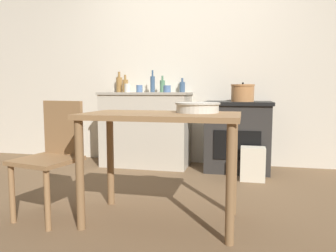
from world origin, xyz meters
TOP-DOWN VIEW (x-y plane):
  - ground_plane at (0.00, 0.00)m, footprint 14.00×14.00m
  - wall_back at (0.00, 1.58)m, footprint 8.00×0.07m
  - counter_cabinet at (-0.48, 1.28)m, footprint 1.09×0.57m
  - stove at (0.64, 1.27)m, footprint 0.77×0.61m
  - work_table at (0.15, -0.43)m, footprint 1.08×0.61m
  - chair at (-0.66, -0.50)m, footprint 0.47×0.47m
  - flour_sack at (0.81, 0.82)m, footprint 0.25×0.17m
  - stock_pot at (0.69, 1.21)m, footprint 0.27×0.27m
  - mixing_bowl_large at (0.39, -0.33)m, footprint 0.32×0.32m
  - bottle_far_left at (-0.91, 1.48)m, footprint 0.08×0.08m
  - bottle_left at (-0.06, 1.47)m, footprint 0.07×0.07m
  - bottle_mid_left at (-0.29, 1.35)m, footprint 0.07×0.07m
  - bottle_center_left at (-0.41, 1.34)m, footprint 0.06×0.06m
  - bottle_center at (-0.79, 1.38)m, footprint 0.07×0.07m
  - cup_center_right at (-0.65, 1.08)m, footprint 0.07×0.07m
  - cup_mid_right at (-0.55, 1.22)m, footprint 0.08×0.08m
  - cup_right at (-0.17, 1.10)m, footprint 0.09×0.09m

SIDE VIEW (x-z plane):
  - ground_plane at x=0.00m, z-range 0.00..0.00m
  - flour_sack at x=0.81m, z-range 0.00..0.35m
  - stove at x=0.64m, z-range 0.00..0.81m
  - counter_cabinet at x=-0.48m, z-range 0.00..0.92m
  - chair at x=-0.66m, z-range 0.04..0.89m
  - work_table at x=0.15m, z-range 0.26..1.04m
  - mixing_bowl_large at x=0.39m, z-range 0.78..0.85m
  - stock_pot at x=0.69m, z-range 0.80..1.02m
  - cup_right at x=-0.17m, z-range 0.91..1.00m
  - cup_mid_right at x=-0.55m, z-range 0.91..1.00m
  - cup_center_right at x=-0.65m, z-range 0.91..1.02m
  - bottle_left at x=-0.06m, z-range 0.89..1.07m
  - bottle_mid_left at x=-0.29m, z-range 0.89..1.10m
  - bottle_center at x=-0.79m, z-range 0.89..1.11m
  - bottle_far_left at x=-0.91m, z-range 0.88..1.15m
  - bottle_center_left at x=-0.41m, z-range 0.88..1.16m
  - wall_back at x=0.00m, z-range 0.00..2.55m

